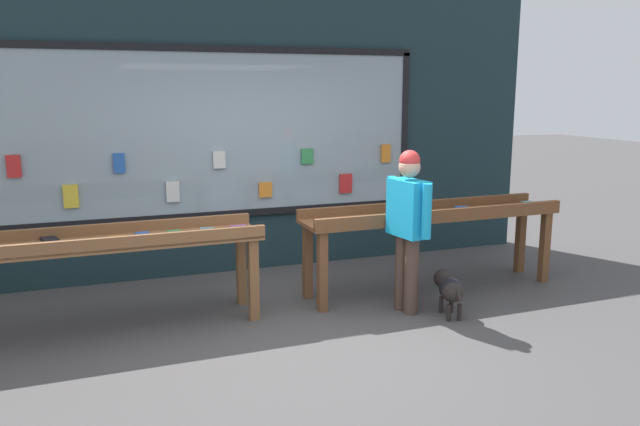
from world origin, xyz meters
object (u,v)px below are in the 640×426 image
at_px(display_table_right, 433,221).
at_px(small_dog, 449,288).
at_px(person_browsing, 408,220).
at_px(display_table_left, 98,250).

bearing_deg(display_table_right, small_dog, -107.53).
height_order(display_table_right, small_dog, display_table_right).
height_order(person_browsing, small_dog, person_browsing).
bearing_deg(small_dog, display_table_left, 89.32).
distance_m(display_table_right, small_dog, 0.95).
distance_m(display_table_left, person_browsing, 2.91).
height_order(display_table_left, small_dog, display_table_left).
bearing_deg(person_browsing, display_table_right, -57.36).
xyz_separation_m(display_table_left, small_dog, (3.20, -0.77, -0.49)).
distance_m(display_table_right, person_browsing, 0.80).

